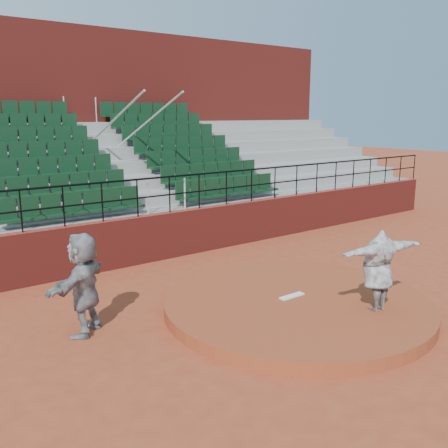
% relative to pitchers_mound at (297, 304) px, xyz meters
% --- Properties ---
extents(ground, '(90.00, 90.00, 0.00)m').
position_rel_pitchers_mound_xyz_m(ground, '(0.00, 0.00, -0.12)').
color(ground, '#963D22').
rests_on(ground, ground).
extents(pitchers_mound, '(5.50, 5.50, 0.25)m').
position_rel_pitchers_mound_xyz_m(pitchers_mound, '(0.00, 0.00, 0.00)').
color(pitchers_mound, brown).
rests_on(pitchers_mound, ground).
extents(pitching_rubber, '(0.60, 0.15, 0.03)m').
position_rel_pitchers_mound_xyz_m(pitching_rubber, '(0.00, 0.15, 0.14)').
color(pitching_rubber, white).
rests_on(pitching_rubber, pitchers_mound).
extents(boundary_wall, '(24.00, 0.30, 1.30)m').
position_rel_pitchers_mound_xyz_m(boundary_wall, '(0.00, 5.00, 0.53)').
color(boundary_wall, maroon).
rests_on(boundary_wall, ground).
extents(wall_railing, '(24.04, 0.05, 1.03)m').
position_rel_pitchers_mound_xyz_m(wall_railing, '(0.00, 5.00, 1.90)').
color(wall_railing, black).
rests_on(wall_railing, boundary_wall).
extents(seating_deck, '(24.00, 5.97, 4.63)m').
position_rel_pitchers_mound_xyz_m(seating_deck, '(0.00, 8.64, 1.33)').
color(seating_deck, gray).
rests_on(seating_deck, ground).
extents(press_box_facade, '(24.00, 3.00, 7.10)m').
position_rel_pitchers_mound_xyz_m(press_box_facade, '(0.00, 12.60, 3.43)').
color(press_box_facade, maroon).
rests_on(press_box_facade, ground).
extents(pitcher, '(2.04, 0.88, 1.61)m').
position_rel_pitchers_mound_xyz_m(pitcher, '(0.81, -1.35, 0.93)').
color(pitcher, black).
rests_on(pitcher, pitchers_mound).
extents(fielder, '(1.73, 1.58, 1.92)m').
position_rel_pitchers_mound_xyz_m(fielder, '(-3.91, 1.62, 0.84)').
color(fielder, black).
rests_on(fielder, ground).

